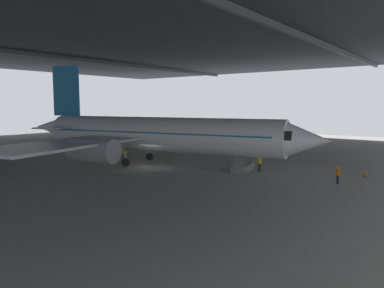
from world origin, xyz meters
name	(u,v)px	position (x,y,z in m)	size (l,w,h in m)	color
ground_plane	(153,166)	(0.00, 0.00, 0.00)	(110.00, 110.00, 0.00)	gray
hangar_structure	(75,33)	(-0.06, 13.74, 16.16)	(121.00, 99.00, 16.78)	#4C4F54
airplane_main	(154,134)	(1.06, 0.84, 3.52)	(37.04, 37.77, 11.84)	white
boarding_stairs	(243,164)	(3.93, -9.30, 0.74)	(4.48, 2.30, 4.74)	slate
crew_worker_near_nose	(338,174)	(3.49, -19.01, 0.88)	(0.41, 0.42, 1.56)	#232838
crew_worker_by_stairs	(259,162)	(4.40, -10.94, 1.01)	(0.53, 0.31, 1.75)	#232838
traffic_cone_orange	(365,174)	(8.44, -20.16, 0.29)	(0.36, 0.36, 0.60)	black
baggage_tug	(119,151)	(4.06, 10.51, 0.53)	(1.42, 2.28, 0.90)	yellow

